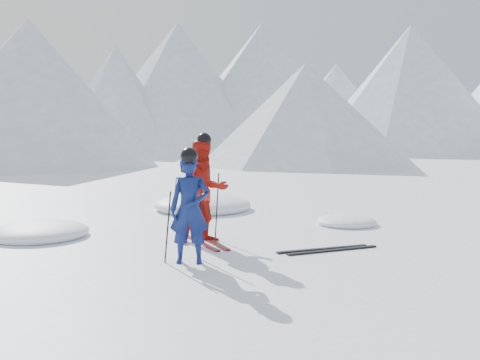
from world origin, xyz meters
name	(u,v)px	position (x,y,z in m)	size (l,w,h in m)	color
ground	(314,237)	(0.00, 0.00, 0.00)	(160.00, 160.00, 0.00)	white
mountain_range	(148,79)	(5.71, 35.31, 6.72)	(106.15, 62.94, 15.53)	#B2BCD1
skier_blue	(190,209)	(-2.76, -0.87, 0.82)	(0.60, 0.39, 1.64)	#0E1A54
skier_red	(204,191)	(-2.04, 0.45, 0.93)	(0.91, 0.71, 1.87)	#B1180E
pole_blue_left	(168,227)	(-3.06, -0.72, 0.55)	(0.02, 0.02, 1.10)	black
pole_blue_right	(200,223)	(-2.51, -0.62, 0.55)	(0.02, 0.02, 1.10)	black
pole_red_left	(184,207)	(-2.34, 0.70, 0.62)	(0.02, 0.02, 1.24)	black
pole_red_right	(217,206)	(-1.74, 0.60, 0.62)	(0.02, 0.02, 1.24)	black
ski_worn_left	(199,242)	(-2.16, 0.45, 0.01)	(0.09, 1.70, 0.03)	black
ski_worn_right	(211,241)	(-1.92, 0.45, 0.01)	(0.09, 1.70, 0.03)	black
ski_loose_a	(323,249)	(-0.43, -0.96, 0.01)	(0.09, 1.70, 0.03)	black
ski_loose_b	(333,250)	(-0.33, -1.11, 0.01)	(0.09, 1.70, 0.03)	black
snow_lumps	(182,216)	(-1.51, 3.42, 0.00)	(7.69, 5.24, 0.55)	white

